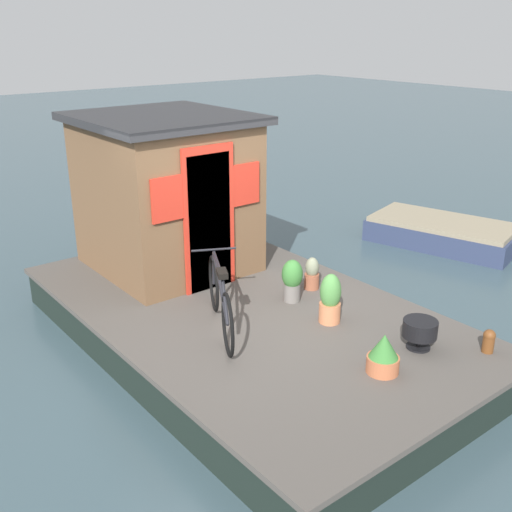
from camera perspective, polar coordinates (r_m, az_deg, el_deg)
ground_plane at (r=7.38m, az=-0.97°, el=-8.19°), size 60.00×60.00×0.00m
houseboat_deck at (r=7.27m, az=-0.99°, el=-6.51°), size 5.63×3.27×0.49m
houseboat_cabin at (r=8.14m, az=-8.40°, el=5.93°), size 2.17×2.02×2.05m
bicycle at (r=6.50m, az=-3.38°, el=-4.07°), size 1.53×0.83×0.78m
potted_plant_rosemary at (r=5.93m, az=11.86°, el=-9.02°), size 0.31×0.31×0.40m
potted_plant_thyme at (r=7.22m, az=3.41°, el=-2.19°), size 0.25×0.25×0.52m
potted_plant_ivy at (r=7.60m, az=5.27°, el=-1.69°), size 0.18×0.18×0.41m
potted_plant_lavender at (r=6.75m, az=6.98°, el=-4.05°), size 0.24×0.24×0.57m
charcoal_grill at (r=6.42m, az=15.13°, el=-6.68°), size 0.35×0.35×0.31m
mooring_bollard at (r=6.60m, az=21.00°, el=-7.38°), size 0.12×0.12×0.25m
dinghy_boat at (r=11.01m, az=17.06°, el=2.12°), size 2.67×1.82×0.44m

